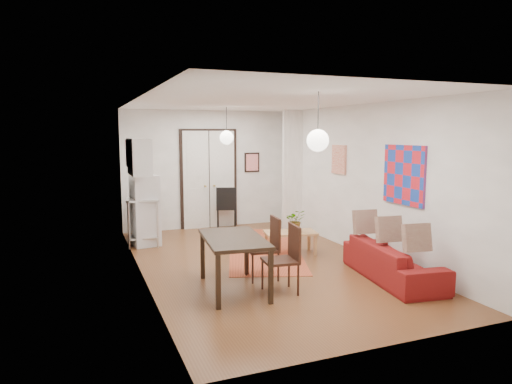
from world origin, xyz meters
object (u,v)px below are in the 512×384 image
object	(u,v)px
coffee_table	(290,234)
dining_chair_near	(260,242)
sofa	(393,261)
dining_table	(234,243)
dining_chair_far	(277,252)
kitchen_counter	(143,212)
black_side_chair	(225,203)
fridge	(145,211)

from	to	relation	value
coffee_table	dining_chair_near	xyz separation A→B (m)	(-1.10, -1.12, 0.20)
sofa	dining_chair_near	size ratio (longest dim) A/B	2.04
dining_table	dining_chair_far	bearing A→B (deg)	-22.45
kitchen_counter	black_side_chair	world-z (taller)	black_side_chair
fridge	dining_chair_near	bearing A→B (deg)	-71.20
sofa	coffee_table	world-z (taller)	sofa
coffee_table	dining_chair_far	world-z (taller)	dining_chair_far
fridge	black_side_chair	xyz separation A→B (m)	(2.10, 1.10, -0.12)
coffee_table	fridge	bearing A→B (deg)	145.84
sofa	dining_table	distance (m)	2.62
kitchen_counter	dining_table	world-z (taller)	kitchen_counter
fridge	dining_chair_far	distance (m)	3.83
dining_chair_far	black_side_chair	world-z (taller)	black_side_chair
dining_table	dining_chair_far	distance (m)	0.66
kitchen_counter	black_side_chair	size ratio (longest dim) A/B	1.32
dining_chair_near	dining_chair_far	size ratio (longest dim) A/B	1.00
sofa	dining_table	size ratio (longest dim) A/B	1.32
kitchen_counter	dining_table	xyz separation A→B (m)	(0.84, -3.64, 0.06)
fridge	black_side_chair	bearing A→B (deg)	19.70
kitchen_counter	dining_chair_near	distance (m)	3.50
kitchen_counter	dining_chair_far	bearing A→B (deg)	-61.72
coffee_table	dining_chair_far	xyz separation A→B (m)	(-1.10, -1.82, 0.20)
dining_table	black_side_chair	world-z (taller)	black_side_chair
coffee_table	black_side_chair	bearing A→B (deg)	98.79
black_side_chair	fridge	bearing A→B (deg)	45.68
kitchen_counter	coffee_table	bearing A→B (deg)	-31.16
sofa	black_side_chair	xyz separation A→B (m)	(-1.29, 4.85, 0.32)
sofa	kitchen_counter	world-z (taller)	kitchen_counter
sofa	black_side_chair	bearing A→B (deg)	22.87
sofa	dining_chair_near	world-z (taller)	dining_chair_near
dining_table	sofa	bearing A→B (deg)	-10.07
coffee_table	dining_chair_near	size ratio (longest dim) A/B	1.07
dining_chair_near	dining_chair_far	xyz separation A→B (m)	(0.00, -0.70, 0.00)
kitchen_counter	black_side_chair	bearing A→B (deg)	27.84
dining_chair_near	black_side_chair	world-z (taller)	black_side_chair
kitchen_counter	fridge	world-z (taller)	fridge
sofa	kitchen_counter	size ratio (longest dim) A/B	1.48
dining_table	black_side_chair	distance (m)	4.58
coffee_table	dining_chair_near	world-z (taller)	dining_chair_near
fridge	dining_chair_near	world-z (taller)	fridge
dining_table	dining_chair_near	world-z (taller)	dining_chair_near
dining_table	fridge	bearing A→B (deg)	104.24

